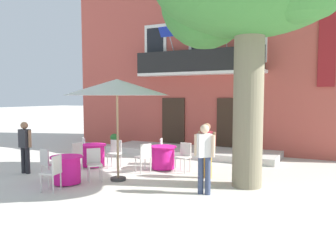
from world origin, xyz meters
The scene contains 20 objects.
ground_plane centered at (0.00, 0.00, 0.00)m, with size 120.00×120.00×0.00m, color beige.
building_facade centered at (0.93, 6.99, 3.75)m, with size 13.00×5.09×7.50m.
entrance_step_platform centered at (0.93, 3.93, 0.12)m, with size 6.97×2.13×0.25m, color silver.
cafe_table_near_tree centered at (-0.28, -1.89, 0.39)m, with size 0.86×0.86×0.76m.
cafe_chair_near_tree_0 centered at (-0.04, -2.61, 0.53)m, with size 0.48×0.48×0.91m.
cafe_chair_near_tree_1 centered at (0.18, -1.29, 0.53)m, with size 0.57×0.57×0.91m.
cafe_chair_near_tree_2 centered at (-1.03, -1.83, 0.53)m, with size 0.47×0.47×0.91m.
cafe_table_middle centered at (1.20, 0.93, 0.39)m, with size 0.86×0.86×0.76m.
cafe_chair_middle_0 centered at (1.96, 0.91, 0.53)m, with size 0.45×0.45×0.91m.
cafe_chair_middle_1 centered at (0.89, 1.61, 0.53)m, with size 0.51×0.51×0.91m.
cafe_chair_middle_2 centered at (0.89, 0.24, 0.53)m, with size 0.55×0.55×0.91m.
cafe_table_front centered at (-1.09, 0.23, 0.39)m, with size 0.86×0.86×0.76m.
cafe_chair_front_0 centered at (-0.37, 0.48, 0.53)m, with size 0.48×0.48×0.91m.
cafe_chair_front_1 centered at (-1.72, 0.65, 0.53)m, with size 0.56×0.56×0.91m.
cafe_chair_front_2 centered at (-1.19, -0.51, 0.53)m, with size 0.48×0.48×0.91m.
cafe_umbrella centered at (0.74, -0.94, 2.61)m, with size 2.90×2.90×2.85m.
ground_planter_left centered at (-2.90, 4.00, 0.38)m, with size 0.41×0.41×0.67m.
pedestrian_near_entrance centered at (3.40, -1.14, 0.96)m, with size 0.53×0.39×1.70m.
pedestrian_mid_plaza centered at (-2.32, -1.49, 0.90)m, with size 0.53×0.24×1.60m.
pedestrian_by_tree centered at (2.88, 0.44, 0.90)m, with size 0.53×0.39×1.60m.
Camera 1 is at (6.23, -8.75, 2.37)m, focal length 36.28 mm.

